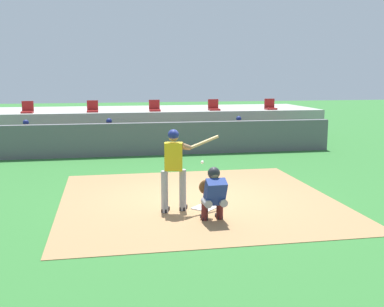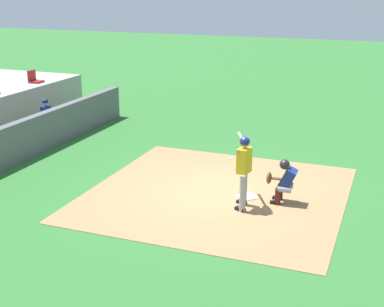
{
  "view_description": "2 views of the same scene",
  "coord_description": "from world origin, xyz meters",
  "px_view_note": "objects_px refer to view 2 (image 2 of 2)",
  "views": [
    {
      "loc": [
        -2.12,
        -10.6,
        2.95
      ],
      "look_at": [
        0.0,
        0.7,
        1.0
      ],
      "focal_mm": 43.74,
      "sensor_mm": 36.0,
      "label": 1
    },
    {
      "loc": [
        -12.37,
        -4.07,
        5.24
      ],
      "look_at": [
        0.0,
        0.7,
        1.0
      ],
      "focal_mm": 50.63,
      "sensor_mm": 36.0,
      "label": 2
    }
  ],
  "objects_px": {
    "batter_at_plate": "(244,167)",
    "catcher_crouched": "(283,180)",
    "home_plate": "(247,197)",
    "dugout_player_2": "(49,116)",
    "stadium_seat_4": "(34,79)"
  },
  "relations": [
    {
      "from": "catcher_crouched",
      "to": "stadium_seat_4",
      "type": "bearing_deg",
      "value": 64.79
    },
    {
      "from": "home_plate",
      "to": "dugout_player_2",
      "type": "xyz_separation_m",
      "value": [
        3.19,
        8.14,
        0.65
      ]
    },
    {
      "from": "home_plate",
      "to": "dugout_player_2",
      "type": "bearing_deg",
      "value": 68.64
    },
    {
      "from": "batter_at_plate",
      "to": "catcher_crouched",
      "type": "distance_m",
      "value": 1.14
    },
    {
      "from": "batter_at_plate",
      "to": "catcher_crouched",
      "type": "relative_size",
      "value": 1.03
    },
    {
      "from": "stadium_seat_4",
      "to": "catcher_crouched",
      "type": "bearing_deg",
      "value": -115.21
    },
    {
      "from": "dugout_player_2",
      "to": "catcher_crouched",
      "type": "bearing_deg",
      "value": -109.49
    },
    {
      "from": "catcher_crouched",
      "to": "home_plate",
      "type": "bearing_deg",
      "value": 89.03
    },
    {
      "from": "home_plate",
      "to": "batter_at_plate",
      "type": "distance_m",
      "value": 1.22
    },
    {
      "from": "batter_at_plate",
      "to": "home_plate",
      "type": "bearing_deg",
      "value": 6.19
    },
    {
      "from": "batter_at_plate",
      "to": "dugout_player_2",
      "type": "distance_m",
      "value": 9.08
    },
    {
      "from": "catcher_crouched",
      "to": "stadium_seat_4",
      "type": "relative_size",
      "value": 3.66
    },
    {
      "from": "catcher_crouched",
      "to": "batter_at_plate",
      "type": "bearing_deg",
      "value": 128.43
    },
    {
      "from": "catcher_crouched",
      "to": "dugout_player_2",
      "type": "bearing_deg",
      "value": 70.51
    },
    {
      "from": "batter_at_plate",
      "to": "dugout_player_2",
      "type": "xyz_separation_m",
      "value": [
        3.86,
        8.22,
        -0.36
      ]
    }
  ]
}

